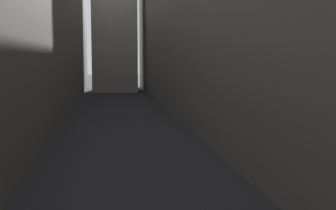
% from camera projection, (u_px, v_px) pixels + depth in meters
% --- Properties ---
extents(ground_plane, '(264.00, 264.00, 0.00)m').
position_uv_depth(ground_plane, '(123.00, 127.00, 39.59)').
color(ground_plane, '#232326').
extents(building_block_right, '(14.13, 108.00, 21.94)m').
position_uv_depth(building_block_right, '(254.00, 6.00, 42.10)').
color(building_block_right, slate).
rests_on(building_block_right, ground).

